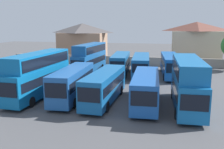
% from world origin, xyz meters
% --- Properties ---
extents(ground, '(140.00, 140.00, 0.00)m').
position_xyz_m(ground, '(0.00, 18.00, 0.00)').
color(ground, '#4C4C4F').
extents(depot_boundary_wall, '(56.00, 0.50, 1.80)m').
position_xyz_m(depot_boundary_wall, '(0.00, 25.96, 0.90)').
color(depot_boundary_wall, gray).
rests_on(depot_boundary_wall, ground).
extents(bus_1, '(2.88, 11.85, 5.19)m').
position_xyz_m(bus_1, '(-8.26, 0.48, 2.92)').
color(bus_1, '#0D60A0').
rests_on(bus_1, ground).
extents(bus_2, '(3.02, 10.34, 3.54)m').
position_xyz_m(bus_2, '(-3.99, 0.33, 2.02)').
color(bus_2, '#1E559E').
rests_on(bus_2, ground).
extents(bus_3, '(2.75, 10.60, 3.35)m').
position_xyz_m(bus_3, '(-0.19, 0.14, 1.92)').
color(bus_3, '#125596').
rests_on(bus_3, ground).
extents(bus_4, '(3.12, 10.44, 3.28)m').
position_xyz_m(bus_4, '(4.31, 0.11, 1.88)').
color(bus_4, '#1A52A7').
rests_on(bus_4, ground).
extents(bus_5, '(2.97, 10.74, 5.07)m').
position_xyz_m(bus_5, '(8.48, -0.09, 2.85)').
color(bus_5, '#135FA3').
rests_on(bus_5, ground).
extents(bus_6, '(3.08, 11.05, 5.09)m').
position_xyz_m(bus_6, '(-6.89, 16.05, 2.86)').
color(bus_6, '#185397').
rests_on(bus_6, ground).
extents(bus_7, '(3.30, 10.35, 3.48)m').
position_xyz_m(bus_7, '(-1.35, 15.70, 1.99)').
color(bus_7, '#165A97').
rests_on(bus_7, ground).
extents(bus_8, '(3.50, 11.64, 3.31)m').
position_xyz_m(bus_8, '(2.14, 15.66, 1.90)').
color(bus_8, '#165899').
rests_on(bus_8, ground).
extents(bus_9, '(3.50, 11.90, 3.47)m').
position_xyz_m(bus_9, '(6.92, 16.25, 1.98)').
color(bus_9, '#1452A4').
rests_on(bus_9, ground).
extents(house_terrace_left, '(11.54, 7.91, 8.71)m').
position_xyz_m(house_terrace_left, '(-14.54, 34.21, 4.44)').
color(house_terrace_left, '#9E7A60').
rests_on(house_terrace_left, ground).
extents(house_terrace_centre, '(11.08, 7.32, 9.02)m').
position_xyz_m(house_terrace_centre, '(12.59, 34.36, 4.59)').
color(house_terrace_centre, '#C6B293').
rests_on(house_terrace_centre, ground).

